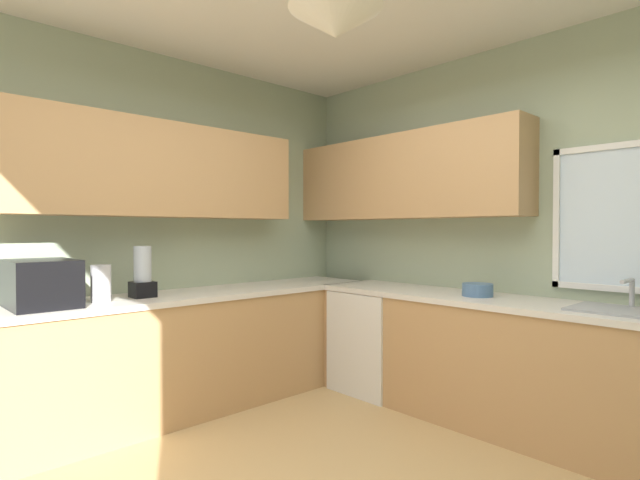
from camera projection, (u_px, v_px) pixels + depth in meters
The scene contains 9 objects.
room_shell at pixel (351, 151), 2.85m from camera, with size 4.20×3.91×2.79m.
counter_run_left at pixel (168, 355), 3.52m from camera, with size 0.65×3.52×0.88m.
counter_run_back at pixel (528, 368), 3.18m from camera, with size 3.29×0.65×0.88m.
dishwasher at pixel (376, 340), 4.10m from camera, with size 0.60×0.60×0.84m, color white.
microwave at pixel (41, 283), 2.95m from camera, with size 0.48×0.36×0.29m, color black.
kettle at pixel (101, 283), 3.17m from camera, with size 0.13×0.13×0.24m, color #B7B7BC.
sink_assembly at pixel (624, 310), 2.78m from camera, with size 0.54×0.40×0.19m.
bowl at pixel (478, 290), 3.44m from camera, with size 0.21×0.21×0.09m, color #4C7099.
blender_appliance at pixel (143, 274), 3.38m from camera, with size 0.15×0.15×0.36m.
Camera 1 is at (1.59, -1.58, 1.35)m, focal length 27.09 mm.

